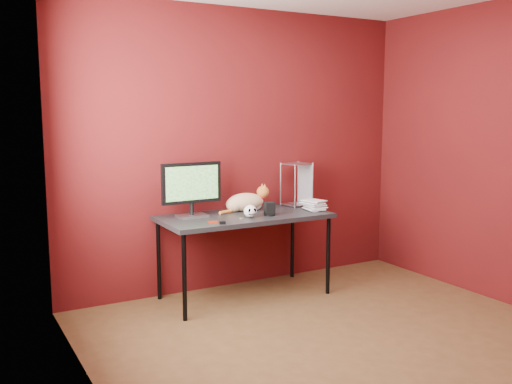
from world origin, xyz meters
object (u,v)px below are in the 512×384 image
monitor (192,187)px  skull_mug (250,211)px  desk (245,220)px  book_stack (308,155)px  speaker (270,209)px  cat (246,202)px

monitor → skull_mug: size_ratio=4.76×
desk → book_stack: book_stack is taller
speaker → book_stack: 0.63m
desk → skull_mug: skull_mug is taller
speaker → cat: bearing=115.7°
desk → cat: bearing=58.8°
monitor → cat: 0.57m
cat → skull_mug: cat is taller
desk → speaker: size_ratio=12.81×
cat → desk: bearing=-115.5°
book_stack → speaker: bearing=-172.9°
skull_mug → book_stack: book_stack is taller
monitor → speaker: bearing=-25.1°
monitor → cat: (0.55, 0.03, -0.18)m
cat → skull_mug: size_ratio=4.58×
desk → speaker: (0.17, -0.14, 0.10)m
monitor → book_stack: size_ratio=0.54×
desk → skull_mug: (-0.02, -0.15, 0.11)m
cat → speaker: 0.31m
skull_mug → speaker: size_ratio=0.98×
skull_mug → speaker: bearing=10.3°
skull_mug → speaker: 0.20m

